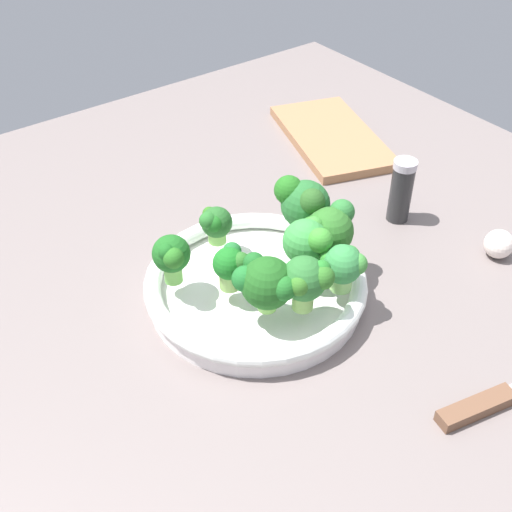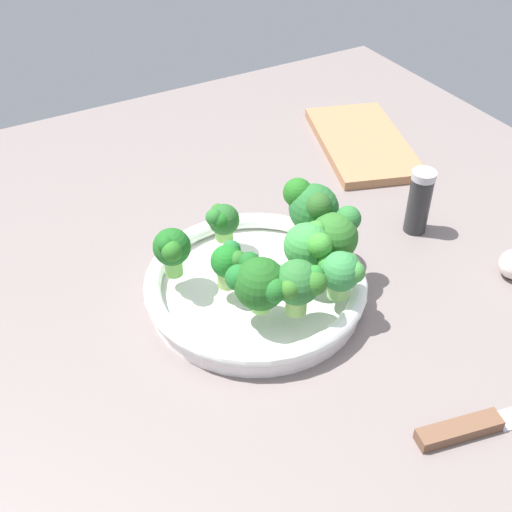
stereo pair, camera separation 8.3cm
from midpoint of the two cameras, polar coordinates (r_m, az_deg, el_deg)
ground_plane at (r=87.37cm, az=-2.28°, el=-4.76°), size 130.00×130.00×2.50cm
bowl at (r=85.88cm, az=-2.76°, el=-2.70°), size 28.87×28.87×4.06cm
broccoli_floret_0 at (r=88.35cm, az=-6.17°, el=2.78°), size 4.80×4.97×5.44cm
broccoli_floret_1 at (r=80.76cm, az=-5.11°, el=-0.83°), size 4.51×4.34×5.82cm
broccoli_floret_2 at (r=85.30cm, az=3.61°, el=2.20°), size 6.41×7.53×7.35cm
broccoli_floret_3 at (r=82.40cm, az=1.71°, el=1.16°), size 6.95×5.91×7.55cm
broccoli_floret_4 at (r=88.14cm, az=1.32°, el=4.60°), size 8.00×6.70×8.68cm
broccoli_floret_5 at (r=80.48cm, az=4.69°, el=-0.84°), size 5.40×5.28×6.30cm
broccoli_floret_6 at (r=81.93cm, az=-10.19°, el=-0.11°), size 5.56×4.79×6.72cm
broccoli_floret_7 at (r=76.78cm, az=1.33°, el=-2.22°), size 5.92×5.72×7.31cm
broccoli_floret_8 at (r=77.10cm, az=-2.22°, el=-2.44°), size 7.91×6.80×7.21cm
knife at (r=79.20cm, az=18.28°, el=-11.42°), size 7.85×26.52×1.50cm
cutting_board at (r=121.42cm, az=4.61°, el=10.15°), size 29.96×22.28×1.60cm
garlic_bulb at (r=97.31cm, az=17.99°, el=0.90°), size 4.17×4.17×4.17cm
pepper_shaker at (r=99.69cm, az=10.13°, el=5.52°), size 3.49×3.49×10.12cm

